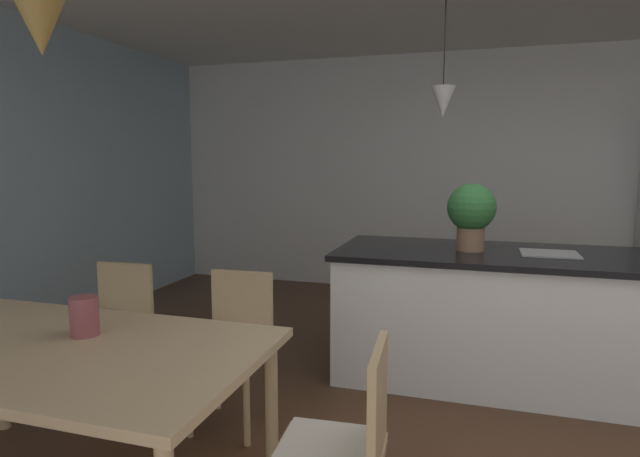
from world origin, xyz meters
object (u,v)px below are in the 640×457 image
Objects in this scene: chair_kitchen_end at (342,449)px; potted_plant_on_island at (471,212)px; chair_far_right at (234,343)px; chair_far_left at (114,330)px; vase_on_dining_table at (84,316)px; dining_table at (55,359)px; kitchen_island at (502,315)px.

potted_plant_on_island reaches higher than chair_kitchen_end.
chair_far_right is 1.80m from potted_plant_on_island.
chair_far_left is 1.00× the size of chair_far_right.
chair_kitchen_end is 1.29m from vase_on_dining_table.
chair_far_left reaches higher than dining_table.
dining_table is 10.20× the size of vase_on_dining_table.
dining_table is 0.99m from chair_far_right.
chair_far_left is at bearing -180.00° from chair_far_right.
kitchen_island is (2.31, 1.07, -0.01)m from chair_far_left.
dining_table is 2.74m from kitchen_island.
chair_kitchen_end is 2.11m from potted_plant_on_island.
dining_table is at bearing -114.69° from chair_far_right.
chair_far_right is 1.84m from kitchen_island.
chair_far_left is 0.81m from chair_far_right.
chair_far_left and chair_far_right have the same top height.
kitchen_island is at bearing 24.91° from chair_far_left.
chair_far_right is (-0.87, 0.88, 0.00)m from chair_kitchen_end.
potted_plant_on_island is at bearing 47.98° from vase_on_dining_table.
kitchen_island reaches higher than chair_kitchen_end.
vase_on_dining_table reaches higher than kitchen_island.
potted_plant_on_island is (1.27, 1.07, 0.69)m from chair_far_right.
potted_plant_on_island is at bearing 78.28° from chair_kitchen_end.
potted_plant_on_island is (1.68, 1.95, 0.50)m from dining_table.
kitchen_island is at bearing 35.62° from chair_far_right.
chair_kitchen_end is at bearing -6.28° from vase_on_dining_table.
dining_table is at bearing -65.10° from chair_far_left.
chair_far_left is at bearing -152.75° from potted_plant_on_island.
chair_far_right is at bearing -144.38° from kitchen_island.
dining_table is 2.07× the size of chair_kitchen_end.
potted_plant_on_island is 2.60× the size of vase_on_dining_table.
chair_kitchen_end reaches higher than dining_table.
potted_plant_on_island is (-0.23, 0.00, 0.71)m from kitchen_island.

